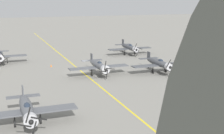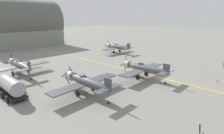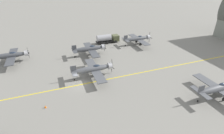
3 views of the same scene
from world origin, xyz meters
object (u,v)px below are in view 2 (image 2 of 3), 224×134
airplane_mid_center (144,68)px  traffic_cone (217,80)px  airplane_far_left (20,65)px  hangar (23,26)px  fuel_tanker (9,86)px  airplane_far_right (118,47)px  airplane_mid_left (87,82)px

airplane_mid_center → traffic_cone: bearing=-62.4°
airplane_far_left → traffic_cone: (22.86, -30.78, -1.74)m
airplane_mid_center → hangar: size_ratio=0.43×
traffic_cone → fuel_tanker: bearing=142.1°
airplane_far_right → airplane_mid_center: bearing=-127.8°
airplane_far_right → fuel_tanker: 37.60m
airplane_far_left → fuel_tanker: size_ratio=1.50×
airplane_mid_center → airplane_mid_left: bearing=162.9°
fuel_tanker → airplane_mid_center: bearing=-27.6°
airplane_mid_left → airplane_mid_center: 12.50m
airplane_far_right → airplane_far_left: bearing=-178.6°
airplane_mid_center → hangar: hangar is taller
airplane_far_left → airplane_mid_center: bearing=-44.9°
traffic_cone → hangar: (-6.47, 70.12, 7.89)m
airplane_far_right → airplane_far_left: size_ratio=1.00×
airplane_mid_left → traffic_cone: bearing=-19.6°
airplane_far_right → airplane_mid_left: bearing=-147.1°
fuel_tanker → traffic_cone: fuel_tanker is taller
airplane_mid_left → fuel_tanker: bearing=148.5°
airplane_mid_left → fuel_tanker: size_ratio=1.50×
hangar → airplane_mid_left: bearing=-103.2°
airplane_far_left → hangar: size_ratio=0.43×
airplane_mid_center → hangar: bearing=82.4°
hangar → fuel_tanker: bearing=-113.9°
airplane_far_left → traffic_cone: 38.38m
airplane_mid_left → traffic_cone: 23.94m
airplane_mid_left → traffic_cone: size_ratio=21.82×
airplane_mid_left → fuel_tanker: airplane_mid_left is taller
airplane_mid_center → traffic_cone: size_ratio=21.82×
airplane_mid_left → fuel_tanker: 11.68m
airplane_far_right → traffic_cone: bearing=-104.9°
airplane_mid_center → fuel_tanker: 23.03m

